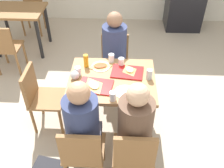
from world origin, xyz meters
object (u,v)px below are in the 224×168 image
at_px(person_far_side, 114,50).
at_px(condiment_bottle, 86,61).
at_px(chair_near_left, 83,152).
at_px(tray_red_near, 96,86).
at_px(background_table, 18,17).
at_px(pizza_slice_a, 94,85).
at_px(background_chair_far, 32,7).
at_px(chair_far_side, 115,60).
at_px(paper_plate_center, 101,66).
at_px(plastic_cup_d, 121,62).
at_px(background_chair_near, 5,46).
at_px(chair_left_end, 40,95).
at_px(person_in_red, 83,124).
at_px(paper_plate_near_edge, 125,92).
at_px(foil_bundle, 75,75).
at_px(main_table, 112,87).
at_px(pizza_slice_b, 130,70).
at_px(plastic_cup_a, 111,58).
at_px(chair_near_right, 134,154).
at_px(tray_red_far, 127,72).
at_px(plastic_cup_c, 78,71).
at_px(soda_can, 149,74).
at_px(pizza_slice_c, 100,66).
at_px(plastic_cup_b, 113,96).
at_px(person_in_brown_jacket, 135,125).

relative_size(person_far_side, condiment_bottle, 7.86).
bearing_deg(condiment_bottle, chair_near_left, -85.87).
bearing_deg(tray_red_near, chair_near_left, -96.43).
bearing_deg(person_far_side, background_table, 145.67).
distance_m(pizza_slice_a, background_chair_far, 3.10).
bearing_deg(tray_red_near, chair_far_side, 79.62).
height_order(paper_plate_center, background_chair_far, background_chair_far).
height_order(tray_red_near, plastic_cup_d, plastic_cup_d).
height_order(condiment_bottle, background_chair_near, condiment_bottle).
distance_m(chair_near_left, chair_left_end, 1.01).
distance_m(person_in_red, paper_plate_near_edge, 0.58).
distance_m(paper_plate_center, foil_bundle, 0.36).
relative_size(main_table, background_table, 1.08).
relative_size(main_table, pizza_slice_b, 4.79).
relative_size(person_in_red, plastic_cup_a, 12.57).
bearing_deg(background_table, plastic_cup_d, -40.70).
relative_size(chair_near_right, paper_plate_near_edge, 3.85).
bearing_deg(plastic_cup_d, condiment_bottle, -174.42).
xyz_separation_m(tray_red_far, plastic_cup_d, (-0.07, 0.14, 0.04)).
xyz_separation_m(chair_far_side, paper_plate_center, (-0.15, -0.57, 0.28)).
xyz_separation_m(person_in_red, background_chair_far, (-1.46, 3.19, -0.25)).
bearing_deg(plastic_cup_c, foil_bundle, -106.77).
bearing_deg(tray_red_far, soda_can, -22.53).
xyz_separation_m(main_table, pizza_slice_c, (-0.15, 0.22, 0.13)).
bearing_deg(condiment_bottle, background_table, 131.14).
relative_size(tray_red_near, soda_can, 2.95).
distance_m(main_table, soda_can, 0.45).
bearing_deg(plastic_cup_b, main_table, 94.05).
xyz_separation_m(tray_red_far, plastic_cup_c, (-0.56, -0.06, 0.04)).
bearing_deg(paper_plate_center, foil_bundle, -137.85).
bearing_deg(plastic_cup_c, paper_plate_center, 33.58).
distance_m(tray_red_near, pizza_slice_b, 0.46).
distance_m(chair_near_left, paper_plate_center, 1.05).
height_order(tray_red_near, paper_plate_center, tray_red_near).
relative_size(pizza_slice_a, plastic_cup_a, 2.67).
relative_size(person_far_side, paper_plate_center, 5.71).
distance_m(person_in_brown_jacket, background_table, 3.13).
relative_size(chair_near_left, plastic_cup_d, 8.47).
height_order(chair_left_end, pizza_slice_c, chair_left_end).
bearing_deg(background_chair_near, pizza_slice_c, -28.90).
xyz_separation_m(chair_far_side, plastic_cup_c, (-0.39, -0.73, 0.33)).
bearing_deg(plastic_cup_b, background_table, 128.75).
bearing_deg(condiment_bottle, background_chair_near, 148.38).
bearing_deg(person_in_red, paper_plate_near_edge, 47.59).
distance_m(pizza_slice_a, pizza_slice_b, 0.48).
bearing_deg(chair_left_end, chair_near_left, -51.46).
bearing_deg(paper_plate_near_edge, plastic_cup_a, 106.77).
height_order(tray_red_near, pizza_slice_c, pizza_slice_c).
relative_size(main_table, background_chair_far, 1.15).
height_order(person_in_brown_jacket, background_chair_far, person_in_brown_jacket).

